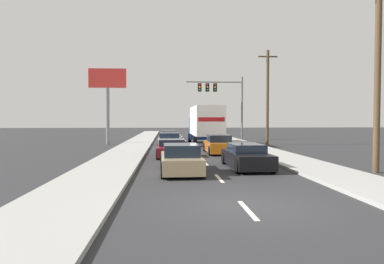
{
  "coord_description": "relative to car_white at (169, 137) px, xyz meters",
  "views": [
    {
      "loc": [
        -2.13,
        -9.57,
        2.37
      ],
      "look_at": [
        -0.15,
        17.46,
        1.43
      ],
      "focal_mm": 32.88,
      "sensor_mm": 36.0,
      "label": 1
    }
  ],
  "objects": [
    {
      "name": "ground_plane",
      "position": [
        1.86,
        -3.17,
        -0.55
      ],
      "size": [
        140.0,
        140.0,
        0.0
      ],
      "primitive_type": "plane",
      "color": "#2B2B2D"
    },
    {
      "name": "sidewalk_right",
      "position": [
        6.81,
        -8.17,
        -0.48
      ],
      "size": [
        2.8,
        80.0,
        0.14
      ],
      "primitive_type": "cube",
      "color": "#9E9E99",
      "rests_on": "ground_plane"
    },
    {
      "name": "sidewalk_left",
      "position": [
        -3.09,
        -8.17,
        -0.48
      ],
      "size": [
        2.8,
        80.0,
        0.14
      ],
      "primitive_type": "cube",
      "color": "#9E9E99",
      "rests_on": "ground_plane"
    },
    {
      "name": "lane_markings",
      "position": [
        1.86,
        -3.74,
        -0.54
      ],
      "size": [
        0.14,
        62.0,
        0.01
      ],
      "color": "silver",
      "rests_on": "ground_plane"
    },
    {
      "name": "car_white",
      "position": [
        0.0,
        0.0,
        0.0
      ],
      "size": [
        1.95,
        4.63,
        1.17
      ],
      "color": "white",
      "rests_on": "ground_plane"
    },
    {
      "name": "car_silver",
      "position": [
        -0.01,
        -7.75,
        0.04
      ],
      "size": [
        2.01,
        4.47,
        1.27
      ],
      "color": "#B7BABF",
      "rests_on": "ground_plane"
    },
    {
      "name": "car_maroon",
      "position": [
        0.08,
        -15.18,
        -0.03
      ],
      "size": [
        1.94,
        4.34,
        1.12
      ],
      "color": "maroon",
      "rests_on": "ground_plane"
    },
    {
      "name": "car_tan",
      "position": [
        0.38,
        -22.07,
        0.04
      ],
      "size": [
        1.9,
        4.39,
        1.29
      ],
      "color": "tan",
      "rests_on": "ground_plane"
    },
    {
      "name": "box_truck",
      "position": [
        3.41,
        -4.46,
        1.52
      ],
      "size": [
        2.74,
        9.2,
        3.59
      ],
      "color": "white",
      "rests_on": "ground_plane"
    },
    {
      "name": "car_orange",
      "position": [
        3.42,
        -13.19,
        0.05
      ],
      "size": [
        1.82,
        4.39,
        1.31
      ],
      "color": "orange",
      "rests_on": "ground_plane"
    },
    {
      "name": "car_black",
      "position": [
        3.63,
        -20.86,
        0.02
      ],
      "size": [
        1.87,
        4.5,
        1.19
      ],
      "color": "black",
      "rests_on": "ground_plane"
    },
    {
      "name": "traffic_signal_mast",
      "position": [
        5.76,
        3.63,
        5.07
      ],
      "size": [
        6.76,
        0.69,
        7.49
      ],
      "color": "#595B56",
      "rests_on": "ground_plane"
    },
    {
      "name": "utility_pole_near",
      "position": [
        9.08,
        -22.74,
        3.95
      ],
      "size": [
        1.8,
        0.28,
        8.71
      ],
      "color": "brown",
      "rests_on": "ground_plane"
    },
    {
      "name": "utility_pole_mid",
      "position": [
        9.13,
        -5.57,
        4.0
      ],
      "size": [
        1.8,
        0.28,
        8.83
      ],
      "color": "brown",
      "rests_on": "ground_plane"
    },
    {
      "name": "roadside_billboard",
      "position": [
        -5.9,
        -3.42,
        4.54
      ],
      "size": [
        3.57,
        0.36,
        7.28
      ],
      "color": "slate",
      "rests_on": "ground_plane"
    }
  ]
}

